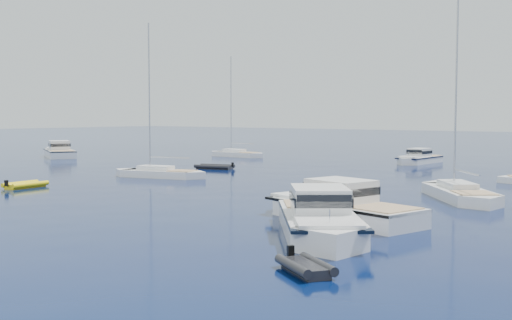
% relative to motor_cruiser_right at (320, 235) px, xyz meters
% --- Properties ---
extents(motor_cruiser_right, '(9.69, 10.83, 2.93)m').
position_rel_motor_cruiser_right_xyz_m(motor_cruiser_right, '(0.00, 0.00, 0.00)').
color(motor_cruiser_right, silver).
rests_on(motor_cruiser_right, ground).
extents(motor_cruiser_centre, '(11.35, 5.80, 2.85)m').
position_rel_motor_cruiser_right_xyz_m(motor_cruiser_centre, '(-1.64, 4.41, 0.00)').
color(motor_cruiser_centre, white).
rests_on(motor_cruiser_centre, ground).
extents(motor_cruiser_far_l, '(10.95, 8.00, 2.81)m').
position_rel_motor_cruiser_right_xyz_m(motor_cruiser_far_l, '(-57.65, 26.27, 0.00)').
color(motor_cruiser_far_l, silver).
rests_on(motor_cruiser_far_l, ground).
extents(motor_cruiser_horizon, '(2.94, 8.68, 2.25)m').
position_rel_motor_cruiser_right_xyz_m(motor_cruiser_horizon, '(-14.99, 45.11, 0.00)').
color(motor_cruiser_horizon, silver).
rests_on(motor_cruiser_horizon, ground).
extents(sailboat_mid_r, '(9.41, 10.55, 16.54)m').
position_rel_motor_cruiser_right_xyz_m(sailboat_mid_r, '(0.41, 16.89, 0.00)').
color(sailboat_mid_r, silver).
rests_on(sailboat_mid_r, ground).
extents(sailboat_mid_l, '(10.17, 5.04, 14.47)m').
position_rel_motor_cruiser_right_xyz_m(sailboat_mid_l, '(-26.71, 15.08, 0.00)').
color(sailboat_mid_l, white).
rests_on(sailboat_mid_l, ground).
extents(sailboat_far_l, '(9.56, 2.66, 13.98)m').
position_rel_motor_cruiser_right_xyz_m(sailboat_far_l, '(-39.32, 41.29, 0.00)').
color(sailboat_far_l, white).
rests_on(sailboat_far_l, ground).
extents(tender_yellow, '(2.27, 3.64, 0.95)m').
position_rel_motor_cruiser_right_xyz_m(tender_yellow, '(-28.88, 2.82, 0.00)').
color(tender_yellow, yellow).
rests_on(tender_yellow, ground).
extents(tender_grey_near, '(3.24, 2.87, 0.95)m').
position_rel_motor_cruiser_right_xyz_m(tender_grey_near, '(3.48, -6.50, 0.00)').
color(tender_grey_near, black).
rests_on(tender_grey_near, ground).
extents(tender_grey_far, '(4.61, 3.29, 0.95)m').
position_rel_motor_cruiser_right_xyz_m(tender_grey_far, '(-28.76, 24.93, 0.00)').
color(tender_grey_far, black).
rests_on(tender_grey_far, ground).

